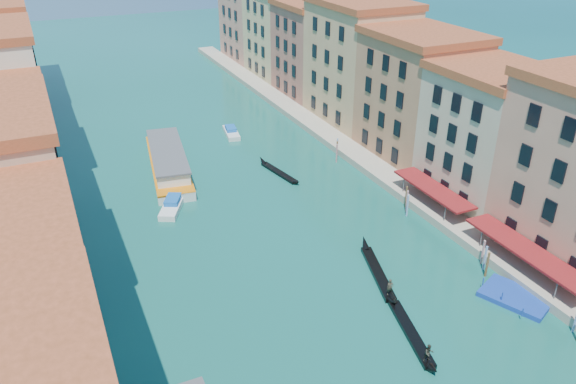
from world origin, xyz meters
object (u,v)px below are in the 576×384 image
at_px(gondola_fore, 378,272).
at_px(gondola_right, 412,332).
at_px(vaporetto_far, 168,161).
at_px(blue_dock, 516,297).

relative_size(gondola_fore, gondola_right, 1.06).
relative_size(vaporetto_far, gondola_right, 1.92).
xyz_separation_m(gondola_fore, blue_dock, (10.11, -9.07, -0.16)).
height_order(vaporetto_far, blue_dock, vaporetto_far).
distance_m(vaporetto_far, blue_dock, 49.92).
bearing_deg(gondola_right, gondola_fore, 89.46).
bearing_deg(gondola_fore, blue_dock, -25.47).
height_order(gondola_fore, blue_dock, gondola_fore).
relative_size(vaporetto_far, gondola_fore, 1.82).
xyz_separation_m(vaporetto_far, gondola_right, (11.15, -44.15, -1.00)).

